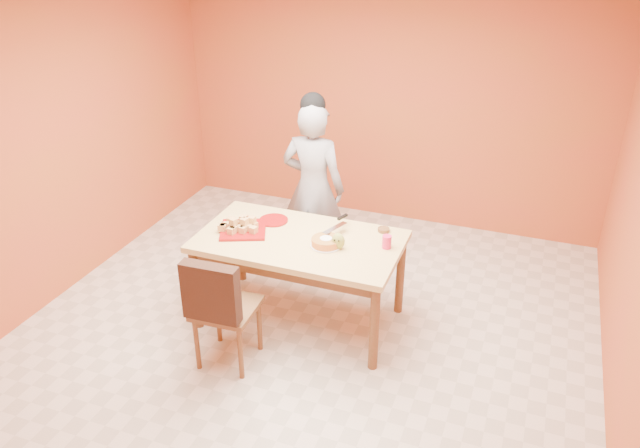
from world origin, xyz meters
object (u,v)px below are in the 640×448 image
at_px(pastry_platter, 243,230).
at_px(magenta_glass, 387,242).
at_px(dining_chair, 225,306).
at_px(dining_table, 299,249).
at_px(egg_ornament, 338,241).
at_px(sponge_cake, 326,242).
at_px(red_dinner_plate, 274,220).
at_px(checker_tin, 384,230).
at_px(person, 313,188).

xyz_separation_m(pastry_platter, magenta_glass, (1.15, 0.14, 0.04)).
bearing_deg(dining_chair, pastry_platter, 101.41).
height_order(dining_table, egg_ornament, egg_ornament).
relative_size(dining_chair, sponge_cake, 4.20).
relative_size(red_dinner_plate, magenta_glass, 2.34).
distance_m(dining_chair, checker_tin, 1.40).
bearing_deg(dining_chair, dining_table, 63.43).
bearing_deg(pastry_platter, person, 73.99).
xyz_separation_m(dining_chair, magenta_glass, (0.99, 0.79, 0.32)).
height_order(person, magenta_glass, person).
relative_size(dining_table, sponge_cake, 7.12).
height_order(sponge_cake, egg_ornament, egg_ornament).
height_order(person, sponge_cake, person).
relative_size(dining_table, dining_chair, 1.69).
relative_size(dining_chair, red_dinner_plate, 3.95).
height_order(dining_table, sponge_cake, sponge_cake).
bearing_deg(magenta_glass, dining_chair, -141.35).
xyz_separation_m(dining_chair, egg_ornament, (0.64, 0.65, 0.33)).
distance_m(red_dinner_plate, checker_tin, 0.91).
distance_m(person, red_dinner_plate, 0.66).
distance_m(dining_chair, person, 1.58).
bearing_deg(checker_tin, sponge_cake, -132.39).
bearing_deg(pastry_platter, egg_ornament, -0.47).
bearing_deg(egg_ornament, dining_chair, -158.31).
bearing_deg(checker_tin, red_dinner_plate, -171.09).
xyz_separation_m(red_dinner_plate, magenta_glass, (0.99, -0.11, 0.04)).
distance_m(person, magenta_glass, 1.17).
xyz_separation_m(person, egg_ornament, (0.55, -0.90, 0.02)).
bearing_deg(magenta_glass, person, 139.57).
xyz_separation_m(dining_chair, person, (0.09, 1.55, 0.31)).
bearing_deg(person, magenta_glass, 139.33).
height_order(sponge_cake, magenta_glass, magenta_glass).
bearing_deg(pastry_platter, dining_table, 4.51).
xyz_separation_m(red_dinner_plate, checker_tin, (0.90, 0.14, 0.01)).
xyz_separation_m(dining_table, red_dinner_plate, (-0.31, 0.21, 0.10)).
xyz_separation_m(person, checker_tin, (0.80, -0.51, -0.03)).
height_order(person, egg_ornament, person).
relative_size(red_dinner_plate, checker_tin, 2.53).
xyz_separation_m(dining_table, egg_ornament, (0.34, -0.04, 0.16)).
relative_size(sponge_cake, magenta_glass, 2.20).
height_order(red_dinner_plate, egg_ornament, egg_ornament).
height_order(red_dinner_plate, checker_tin, checker_tin).
xyz_separation_m(dining_chair, red_dinner_plate, (-0.01, 0.90, 0.28)).
xyz_separation_m(egg_ornament, magenta_glass, (0.34, 0.14, -0.01)).
xyz_separation_m(dining_chair, pastry_platter, (-0.16, 0.65, 0.28)).
height_order(dining_chair, egg_ornament, dining_chair).
xyz_separation_m(dining_table, checker_tin, (0.59, 0.35, 0.11)).
bearing_deg(checker_tin, dining_table, -149.25).
bearing_deg(sponge_cake, egg_ornament, -4.33).
distance_m(red_dinner_plate, magenta_glass, 1.00).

